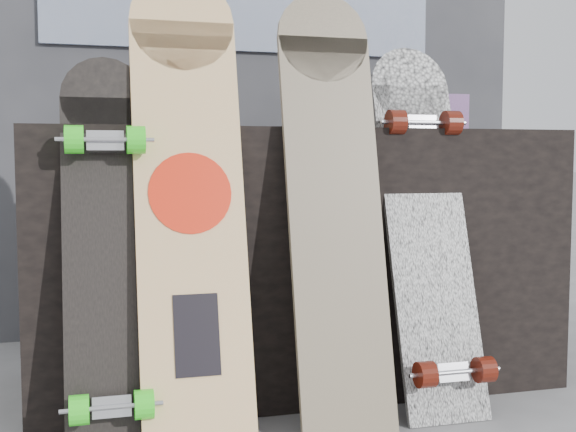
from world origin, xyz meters
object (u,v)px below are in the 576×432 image
object	(u,v)px
longboard_cascadia	(427,219)
skateboard_dark	(107,244)
longboard_geisha	(189,187)
vendor_table	(294,257)
longboard_celtic	(334,193)

from	to	relation	value
longboard_cascadia	skateboard_dark	xyz separation A→B (m)	(-0.89, -0.04, -0.04)
longboard_cascadia	longboard_geisha	bearing A→B (deg)	-178.07
vendor_table	longboard_geisha	world-z (taller)	longboard_geisha
vendor_table	skateboard_dark	size ratio (longest dim) A/B	1.64
longboard_cascadia	skateboard_dark	size ratio (longest dim) A/B	1.07
vendor_table	longboard_cascadia	size ratio (longest dim) A/B	1.53
vendor_table	longboard_celtic	bearing A→B (deg)	-89.47
longboard_celtic	longboard_cascadia	size ratio (longest dim) A/B	1.12
vendor_table	longboard_cascadia	xyz separation A→B (m)	(0.30, -0.33, 0.14)
longboard_geisha	longboard_cascadia	xyz separation A→B (m)	(0.68, 0.02, -0.10)
vendor_table	longboard_geisha	size ratio (longest dim) A/B	1.32
longboard_geisha	longboard_celtic	xyz separation A→B (m)	(0.38, -0.03, -0.02)
vendor_table	longboard_geisha	xyz separation A→B (m)	(-0.38, -0.35, 0.24)
vendor_table	skateboard_dark	bearing A→B (deg)	-147.75
vendor_table	longboard_celtic	xyz separation A→B (m)	(0.00, -0.37, 0.22)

